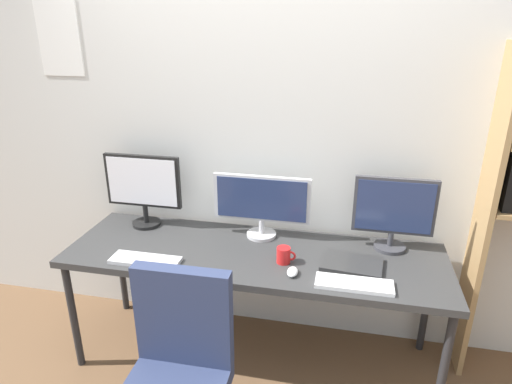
# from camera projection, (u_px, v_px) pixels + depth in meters

# --- Properties ---
(wall_back) EXTENTS (4.56, 0.11, 2.60)m
(wall_back) POSITION_uv_depth(u_px,v_px,m) (268.00, 138.00, 2.70)
(wall_back) COLOR silver
(wall_back) RESTS_ON ground_plane
(desk) EXTENTS (2.16, 0.68, 0.74)m
(desk) POSITION_uv_depth(u_px,v_px,m) (254.00, 260.00, 2.54)
(desk) COLOR #333333
(desk) RESTS_ON ground_plane
(monitor_left) EXTENTS (0.49, 0.18, 0.47)m
(monitor_left) POSITION_uv_depth(u_px,v_px,m) (143.00, 186.00, 2.76)
(monitor_left) COLOR black
(monitor_left) RESTS_ON desk
(monitor_center) EXTENTS (0.59, 0.18, 0.39)m
(monitor_center) POSITION_uv_depth(u_px,v_px,m) (262.00, 203.00, 2.63)
(monitor_center) COLOR silver
(monitor_center) RESTS_ON desk
(monitor_right) EXTENTS (0.45, 0.18, 0.43)m
(monitor_right) POSITION_uv_depth(u_px,v_px,m) (394.00, 211.00, 2.48)
(monitor_right) COLOR #38383D
(monitor_right) RESTS_ON desk
(keyboard_left) EXTENTS (0.39, 0.13, 0.02)m
(keyboard_left) POSITION_uv_depth(u_px,v_px,m) (145.00, 260.00, 2.42)
(keyboard_left) COLOR silver
(keyboard_left) RESTS_ON desk
(keyboard_right) EXTENTS (0.38, 0.13, 0.02)m
(keyboard_right) POSITION_uv_depth(u_px,v_px,m) (354.00, 284.00, 2.20)
(keyboard_right) COLOR silver
(keyboard_right) RESTS_ON desk
(computer_mouse) EXTENTS (0.06, 0.10, 0.03)m
(computer_mouse) POSITION_uv_depth(u_px,v_px,m) (292.00, 272.00, 2.29)
(computer_mouse) COLOR silver
(computer_mouse) RESTS_ON desk
(laptop_closed) EXTENTS (0.34, 0.25, 0.02)m
(laptop_closed) POSITION_uv_depth(u_px,v_px,m) (352.00, 264.00, 2.38)
(laptop_closed) COLOR #2D2D2D
(laptop_closed) RESTS_ON desk
(coffee_mug) EXTENTS (0.11, 0.08, 0.09)m
(coffee_mug) POSITION_uv_depth(u_px,v_px,m) (284.00, 255.00, 2.40)
(coffee_mug) COLOR red
(coffee_mug) RESTS_ON desk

